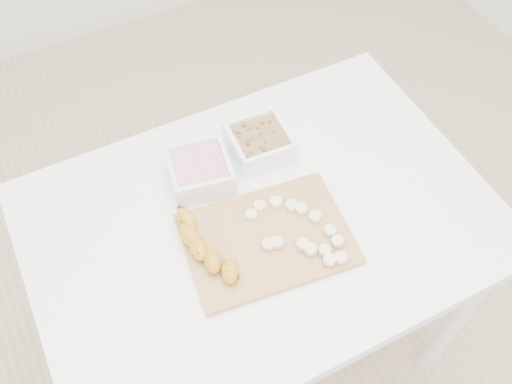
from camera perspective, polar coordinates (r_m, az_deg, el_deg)
name	(u,v)px	position (r m, az deg, el deg)	size (l,w,h in m)	color
ground	(260,344)	(1.91, 0.42, -14.93)	(3.50, 3.50, 0.00)	#C6AD89
table	(262,241)	(1.32, 0.59, -4.88)	(1.00, 0.70, 0.75)	white
bowl_yogurt	(200,170)	(1.28, -5.64, 2.16)	(0.16, 0.16, 0.06)	white
bowl_granola	(260,142)	(1.33, 0.37, 5.00)	(0.14, 0.14, 0.06)	white
cutting_board	(267,239)	(1.20, 1.13, -4.73)	(0.34, 0.24, 0.01)	tan
banana	(206,247)	(1.17, -5.02, -5.55)	(0.05, 0.20, 0.03)	#B77B18
banana_slices	(301,231)	(1.20, 4.49, -3.92)	(0.16, 0.21, 0.02)	beige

